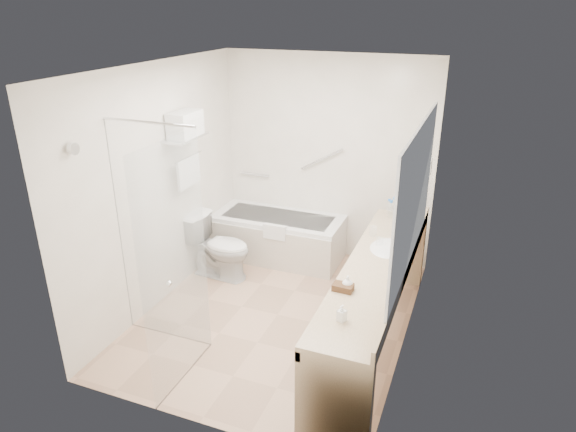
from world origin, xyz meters
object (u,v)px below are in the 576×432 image
(amenity_basket, at_px, (343,287))
(toilet, at_px, (220,247))
(bathtub, at_px, (278,237))
(water_bottle_left, at_px, (391,210))
(vanity_counter, at_px, (375,286))

(amenity_basket, bearing_deg, toilet, 146.45)
(bathtub, height_order, toilet, toilet)
(amenity_basket, distance_m, water_bottle_left, 1.66)
(bathtub, xyz_separation_m, vanity_counter, (1.52, -1.39, 0.36))
(vanity_counter, bearing_deg, amenity_basket, -108.44)
(vanity_counter, height_order, amenity_basket, vanity_counter)
(amenity_basket, bearing_deg, water_bottle_left, 87.69)
(bathtub, xyz_separation_m, amenity_basket, (1.35, -1.90, 0.60))
(toilet, xyz_separation_m, water_bottle_left, (1.87, 0.46, 0.57))
(toilet, height_order, amenity_basket, amenity_basket)
(water_bottle_left, bearing_deg, toilet, -166.05)
(toilet, xyz_separation_m, amenity_basket, (1.80, -1.20, 0.51))
(amenity_basket, bearing_deg, vanity_counter, 71.56)
(vanity_counter, bearing_deg, toilet, 160.89)
(amenity_basket, bearing_deg, bathtub, 125.44)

